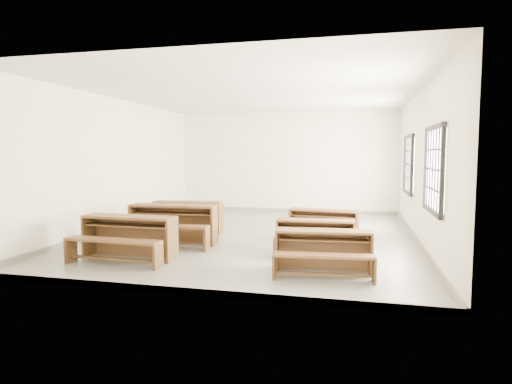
% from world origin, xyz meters
% --- Properties ---
extents(room, '(8.50, 8.50, 3.20)m').
position_xyz_m(room, '(0.09, 0.00, 2.14)').
color(room, slate).
rests_on(room, ground).
extents(desk_set_0, '(1.72, 0.93, 0.76)m').
position_xyz_m(desk_set_0, '(-1.70, -2.65, 0.44)').
color(desk_set_0, brown).
rests_on(desk_set_0, ground).
extents(desk_set_1, '(1.86, 1.05, 0.81)m').
position_xyz_m(desk_set_1, '(-1.48, -1.27, 0.47)').
color(desk_set_1, brown).
rests_on(desk_set_1, ground).
extents(desk_set_2, '(1.69, 0.95, 0.74)m').
position_xyz_m(desk_set_2, '(-1.68, 0.01, 0.43)').
color(desk_set_2, brown).
rests_on(desk_set_2, ground).
extents(desk_set_3, '(1.55, 0.90, 0.67)m').
position_xyz_m(desk_set_3, '(1.73, -2.77, 0.39)').
color(desk_set_3, brown).
rests_on(desk_set_3, ground).
extents(desk_set_4, '(1.47, 0.83, 0.65)m').
position_xyz_m(desk_set_4, '(1.49, -1.55, 0.38)').
color(desk_set_4, brown).
rests_on(desk_set_4, ground).
extents(desk_set_5, '(1.54, 0.91, 0.66)m').
position_xyz_m(desk_set_5, '(1.53, -0.15, 0.39)').
color(desk_set_5, brown).
rests_on(desk_set_5, ground).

